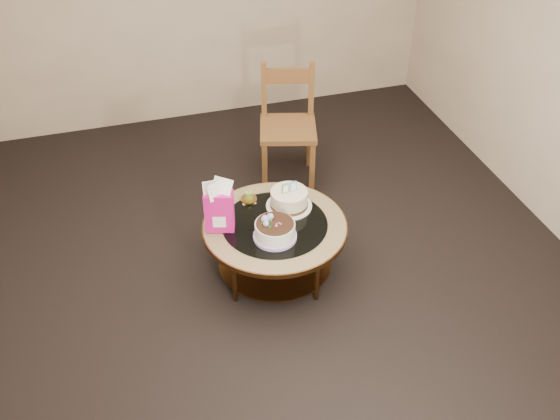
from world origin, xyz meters
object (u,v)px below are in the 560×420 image
object	(u,v)px
coffee_table	(275,232)
decorated_cake	(275,231)
dining_chair	(288,125)
gift_bag	(219,206)
cream_cake	(289,199)

from	to	relation	value
coffee_table	decorated_cake	distance (m)	0.20
decorated_cake	coffee_table	bearing A→B (deg)	74.01
decorated_cake	dining_chair	distance (m)	1.40
coffee_table	dining_chair	xyz separation A→B (m)	(0.45, 1.17, 0.14)
gift_bag	dining_chair	distance (m)	1.39
coffee_table	dining_chair	distance (m)	1.26
coffee_table	cream_cake	bearing A→B (deg)	45.91
coffee_table	cream_cake	distance (m)	0.26
decorated_cake	cream_cake	distance (m)	0.36
cream_cake	gift_bag	xyz separation A→B (m)	(-0.52, -0.10, 0.13)
coffee_table	gift_bag	world-z (taller)	gift_bag
gift_bag	dining_chair	world-z (taller)	dining_chair
decorated_cake	cream_cake	world-z (taller)	cream_cake
gift_bag	dining_chair	bearing A→B (deg)	69.34
dining_chair	decorated_cake	bearing A→B (deg)	-95.11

